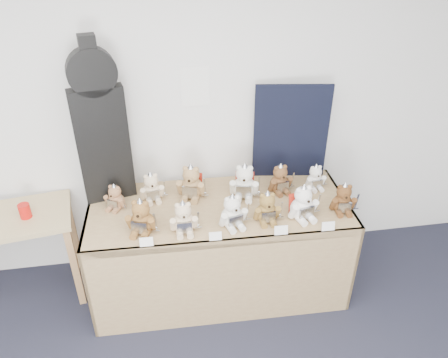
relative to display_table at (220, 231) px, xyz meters
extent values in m
plane|color=silver|center=(-0.57, 0.55, 0.72)|extent=(6.00, 0.00, 6.00)
cube|color=white|center=(-0.10, 0.54, 0.92)|extent=(0.21, 0.00, 0.30)
cube|color=olive|center=(0.00, 0.08, 0.14)|extent=(1.93, 0.85, 0.06)
cube|color=olive|center=(-0.01, -0.31, -0.23)|extent=(1.91, 0.07, 0.80)
cube|color=olive|center=(-0.94, 0.10, -0.23)|extent=(0.04, 0.80, 0.80)
cube|color=olive|center=(0.95, 0.06, -0.23)|extent=(0.04, 0.80, 0.80)
cube|color=tan|center=(-1.54, 0.22, 0.12)|extent=(0.99, 0.64, 0.04)
cube|color=#A06F45|center=(-1.09, 0.07, -0.26)|extent=(0.06, 0.06, 0.73)
cube|color=#A06F45|center=(-1.16, 0.49, -0.26)|extent=(0.06, 0.06, 0.73)
cube|color=black|center=(-0.78, 0.34, 0.60)|extent=(0.38, 0.18, 0.85)
cylinder|color=black|center=(-0.78, 0.34, 1.13)|extent=(0.34, 0.17, 0.32)
cube|color=black|center=(-0.78, 0.34, 1.26)|extent=(0.12, 0.12, 0.21)
cube|color=black|center=(0.62, 0.42, 0.55)|extent=(0.57, 0.10, 0.77)
cylinder|color=red|center=(-1.38, 0.21, 0.19)|extent=(0.08, 0.08, 0.11)
ellipsoid|color=brown|center=(-0.55, -0.12, 0.24)|extent=(0.20, 0.18, 0.16)
sphere|color=brown|center=(-0.55, -0.12, 0.35)|extent=(0.12, 0.12, 0.12)
cylinder|color=brown|center=(-0.56, -0.17, 0.34)|extent=(0.06, 0.04, 0.05)
sphere|color=black|center=(-0.57, -0.19, 0.34)|extent=(0.02, 0.02, 0.02)
sphere|color=brown|center=(-0.58, -0.11, 0.39)|extent=(0.04, 0.04, 0.04)
sphere|color=brown|center=(-0.51, -0.14, 0.39)|extent=(0.04, 0.04, 0.04)
cylinder|color=brown|center=(-0.63, -0.12, 0.25)|extent=(0.07, 0.10, 0.12)
cylinder|color=brown|center=(-0.48, -0.17, 0.25)|extent=(0.07, 0.10, 0.12)
cylinder|color=brown|center=(-0.60, -0.17, 0.19)|extent=(0.08, 0.12, 0.05)
cylinder|color=brown|center=(-0.53, -0.19, 0.19)|extent=(0.08, 0.12, 0.05)
cube|color=silver|center=(-0.57, -0.19, 0.24)|extent=(0.11, 0.05, 0.09)
cone|color=silver|center=(-0.55, -0.12, 0.40)|extent=(0.10, 0.10, 0.08)
cube|color=silver|center=(-0.46, -0.19, 0.27)|extent=(0.02, 0.04, 0.17)
cube|color=silver|center=(-0.46, -0.19, 0.21)|extent=(0.05, 0.02, 0.01)
ellipsoid|color=beige|center=(-0.27, -0.17, 0.23)|extent=(0.15, 0.13, 0.15)
sphere|color=beige|center=(-0.27, -0.17, 0.33)|extent=(0.11, 0.11, 0.11)
cylinder|color=beige|center=(-0.27, -0.21, 0.33)|extent=(0.05, 0.03, 0.05)
sphere|color=black|center=(-0.27, -0.23, 0.33)|extent=(0.02, 0.02, 0.02)
sphere|color=beige|center=(-0.31, -0.17, 0.38)|extent=(0.04, 0.04, 0.04)
sphere|color=beige|center=(-0.24, -0.17, 0.38)|extent=(0.04, 0.04, 0.04)
cylinder|color=beige|center=(-0.35, -0.19, 0.24)|extent=(0.04, 0.08, 0.11)
cylinder|color=beige|center=(-0.20, -0.18, 0.24)|extent=(0.04, 0.08, 0.11)
cylinder|color=beige|center=(-0.31, -0.22, 0.19)|extent=(0.05, 0.10, 0.05)
cylinder|color=beige|center=(-0.24, -0.22, 0.19)|extent=(0.05, 0.10, 0.05)
cube|color=silver|center=(-0.27, -0.22, 0.24)|extent=(0.10, 0.02, 0.08)
cone|color=silver|center=(-0.27, -0.17, 0.38)|extent=(0.09, 0.09, 0.07)
cube|color=silver|center=(-0.18, -0.20, 0.26)|extent=(0.01, 0.04, 0.16)
cube|color=silver|center=(-0.18, -0.20, 0.20)|extent=(0.05, 0.01, 0.01)
ellipsoid|color=silver|center=(0.06, -0.15, 0.24)|extent=(0.18, 0.17, 0.16)
sphere|color=silver|center=(0.06, -0.15, 0.34)|extent=(0.12, 0.12, 0.12)
cylinder|color=silver|center=(0.07, -0.20, 0.33)|extent=(0.05, 0.04, 0.05)
sphere|color=black|center=(0.07, -0.22, 0.33)|extent=(0.02, 0.02, 0.02)
sphere|color=silver|center=(0.02, -0.16, 0.39)|extent=(0.04, 0.04, 0.04)
sphere|color=silver|center=(0.09, -0.15, 0.39)|extent=(0.04, 0.04, 0.04)
cylinder|color=silver|center=(-0.01, -0.19, 0.24)|extent=(0.06, 0.09, 0.12)
cylinder|color=silver|center=(0.13, -0.16, 0.24)|extent=(0.06, 0.09, 0.12)
cylinder|color=silver|center=(0.04, -0.22, 0.19)|extent=(0.07, 0.11, 0.05)
cylinder|color=silver|center=(0.10, -0.20, 0.19)|extent=(0.07, 0.11, 0.05)
cube|color=silver|center=(0.07, -0.21, 0.24)|extent=(0.10, 0.04, 0.09)
cone|color=silver|center=(0.06, -0.15, 0.39)|extent=(0.10, 0.10, 0.07)
cube|color=silver|center=(0.16, -0.16, 0.27)|extent=(0.02, 0.04, 0.16)
cube|color=silver|center=(0.16, -0.16, 0.21)|extent=(0.05, 0.02, 0.01)
ellipsoid|color=olive|center=(0.30, -0.14, 0.23)|extent=(0.15, 0.13, 0.15)
sphere|color=olive|center=(0.30, -0.14, 0.33)|extent=(0.11, 0.11, 0.11)
cylinder|color=olive|center=(0.30, -0.19, 0.32)|extent=(0.05, 0.03, 0.05)
sphere|color=black|center=(0.30, -0.20, 0.32)|extent=(0.02, 0.02, 0.02)
sphere|color=olive|center=(0.27, -0.14, 0.38)|extent=(0.03, 0.03, 0.03)
sphere|color=olive|center=(0.34, -0.14, 0.38)|extent=(0.03, 0.03, 0.03)
cylinder|color=olive|center=(0.23, -0.16, 0.24)|extent=(0.04, 0.08, 0.11)
cylinder|color=olive|center=(0.37, -0.16, 0.24)|extent=(0.04, 0.08, 0.11)
cylinder|color=olive|center=(0.27, -0.19, 0.19)|extent=(0.05, 0.10, 0.04)
cylinder|color=olive|center=(0.33, -0.19, 0.19)|extent=(0.05, 0.10, 0.04)
cube|color=silver|center=(0.30, -0.20, 0.24)|extent=(0.10, 0.02, 0.08)
cone|color=silver|center=(0.30, -0.14, 0.38)|extent=(0.09, 0.09, 0.07)
cube|color=silver|center=(0.39, -0.17, 0.26)|extent=(0.01, 0.04, 0.16)
cube|color=silver|center=(0.39, -0.17, 0.20)|extent=(0.04, 0.01, 0.01)
ellipsoid|color=white|center=(0.55, -0.14, 0.24)|extent=(0.20, 0.18, 0.17)
sphere|color=white|center=(0.55, -0.14, 0.35)|extent=(0.12, 0.12, 0.12)
cylinder|color=white|center=(0.57, -0.19, 0.34)|extent=(0.06, 0.04, 0.05)
sphere|color=black|center=(0.57, -0.21, 0.34)|extent=(0.02, 0.02, 0.02)
sphere|color=white|center=(0.51, -0.15, 0.40)|extent=(0.04, 0.04, 0.04)
sphere|color=white|center=(0.59, -0.13, 0.40)|extent=(0.04, 0.04, 0.04)
cylinder|color=white|center=(0.48, -0.18, 0.25)|extent=(0.07, 0.10, 0.13)
cylinder|color=white|center=(0.64, -0.14, 0.25)|extent=(0.07, 0.10, 0.13)
cylinder|color=white|center=(0.53, -0.21, 0.19)|extent=(0.07, 0.12, 0.05)
cylinder|color=white|center=(0.60, -0.19, 0.19)|extent=(0.07, 0.12, 0.05)
cube|color=silver|center=(0.57, -0.21, 0.25)|extent=(0.11, 0.04, 0.09)
cone|color=silver|center=(0.55, -0.14, 0.41)|extent=(0.10, 0.10, 0.08)
cube|color=silver|center=(0.66, -0.15, 0.27)|extent=(0.02, 0.04, 0.18)
cube|color=silver|center=(0.66, -0.15, 0.21)|extent=(0.05, 0.02, 0.01)
cube|color=#9E2012|center=(0.54, -0.08, 0.25)|extent=(0.14, 0.06, 0.15)
ellipsoid|color=brown|center=(0.86, -0.11, 0.23)|extent=(0.16, 0.14, 0.15)
sphere|color=brown|center=(0.86, -0.11, 0.33)|extent=(0.11, 0.11, 0.11)
cylinder|color=brown|center=(0.86, -0.16, 0.32)|extent=(0.05, 0.03, 0.04)
sphere|color=black|center=(0.86, -0.18, 0.32)|extent=(0.02, 0.02, 0.02)
sphere|color=brown|center=(0.83, -0.11, 0.37)|extent=(0.03, 0.03, 0.03)
sphere|color=brown|center=(0.90, -0.12, 0.37)|extent=(0.03, 0.03, 0.03)
cylinder|color=brown|center=(0.79, -0.13, 0.24)|extent=(0.05, 0.08, 0.11)
cylinder|color=brown|center=(0.93, -0.14, 0.24)|extent=(0.05, 0.08, 0.11)
cylinder|color=brown|center=(0.83, -0.16, 0.19)|extent=(0.05, 0.10, 0.04)
cylinder|color=brown|center=(0.89, -0.17, 0.19)|extent=(0.05, 0.10, 0.04)
cube|color=silver|center=(0.86, -0.17, 0.24)|extent=(0.10, 0.03, 0.08)
cone|color=silver|center=(0.86, -0.11, 0.37)|extent=(0.09, 0.09, 0.07)
cube|color=silver|center=(0.95, -0.15, 0.26)|extent=(0.02, 0.04, 0.15)
cube|color=silver|center=(0.95, -0.15, 0.20)|extent=(0.04, 0.01, 0.01)
ellipsoid|color=beige|center=(-0.48, 0.25, 0.23)|extent=(0.16, 0.14, 0.14)
sphere|color=beige|center=(-0.48, 0.25, 0.33)|extent=(0.11, 0.11, 0.11)
cylinder|color=beige|center=(-0.47, 0.20, 0.32)|extent=(0.05, 0.03, 0.04)
sphere|color=black|center=(-0.47, 0.19, 0.32)|extent=(0.02, 0.02, 0.02)
sphere|color=beige|center=(-0.51, 0.24, 0.37)|extent=(0.03, 0.03, 0.03)
sphere|color=beige|center=(-0.44, 0.25, 0.37)|extent=(0.03, 0.03, 0.03)
cylinder|color=beige|center=(-0.54, 0.22, 0.24)|extent=(0.05, 0.08, 0.11)
cylinder|color=beige|center=(-0.41, 0.24, 0.24)|extent=(0.05, 0.08, 0.11)
cylinder|color=beige|center=(-0.50, 0.19, 0.19)|extent=(0.06, 0.10, 0.04)
cylinder|color=beige|center=(-0.44, 0.20, 0.19)|extent=(0.06, 0.10, 0.04)
cube|color=silver|center=(-0.47, 0.19, 0.23)|extent=(0.10, 0.03, 0.08)
cone|color=silver|center=(-0.48, 0.25, 0.37)|extent=(0.09, 0.09, 0.07)
cube|color=silver|center=(-0.38, 0.23, 0.26)|extent=(0.02, 0.04, 0.15)
cube|color=silver|center=(-0.38, 0.23, 0.20)|extent=(0.04, 0.01, 0.01)
ellipsoid|color=tan|center=(-0.18, 0.24, 0.24)|extent=(0.21, 0.19, 0.17)
sphere|color=tan|center=(-0.18, 0.24, 0.36)|extent=(0.13, 0.13, 0.13)
cylinder|color=tan|center=(-0.20, 0.19, 0.35)|extent=(0.06, 0.04, 0.05)
sphere|color=black|center=(-0.20, 0.17, 0.35)|extent=(0.02, 0.02, 0.02)
sphere|color=tan|center=(-0.22, 0.25, 0.41)|extent=(0.04, 0.04, 0.04)
sphere|color=tan|center=(-0.14, 0.23, 0.41)|extent=(0.04, 0.04, 0.04)
cylinder|color=tan|center=(-0.26, 0.24, 0.25)|extent=(0.07, 0.10, 0.13)
cylinder|color=tan|center=(-0.11, 0.20, 0.25)|extent=(0.07, 0.10, 0.13)
cylinder|color=tan|center=(-0.24, 0.19, 0.19)|extent=(0.08, 0.12, 0.05)
cylinder|color=tan|center=(-0.16, 0.17, 0.19)|extent=(0.08, 0.12, 0.05)
cube|color=silver|center=(-0.20, 0.18, 0.25)|extent=(0.11, 0.05, 0.09)
cone|color=silver|center=(-0.18, 0.24, 0.41)|extent=(0.11, 0.11, 0.08)
cube|color=silver|center=(-0.09, 0.18, 0.28)|extent=(0.03, 0.04, 0.18)
cube|color=silver|center=(-0.09, 0.18, 0.21)|extent=(0.05, 0.02, 0.01)
cube|color=#9E2012|center=(-0.16, 0.30, 0.26)|extent=(0.14, 0.07, 0.15)
ellipsoid|color=white|center=(0.21, 0.18, 0.24)|extent=(0.21, 0.19, 0.18)
sphere|color=white|center=(0.21, 0.18, 0.36)|extent=(0.13, 0.13, 0.13)
cylinder|color=white|center=(0.20, 0.13, 0.35)|extent=(0.06, 0.04, 0.05)
sphere|color=black|center=(0.19, 0.11, 0.35)|extent=(0.02, 0.02, 0.02)
sphere|color=white|center=(0.17, 0.19, 0.41)|extent=(0.04, 0.04, 0.04)
sphere|color=white|center=(0.25, 0.17, 0.41)|extent=(0.04, 0.04, 0.04)
cylinder|color=white|center=(0.12, 0.18, 0.25)|extent=(0.07, 0.11, 0.13)
cylinder|color=white|center=(0.28, 0.14, 0.25)|extent=(0.07, 0.11, 0.13)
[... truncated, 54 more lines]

